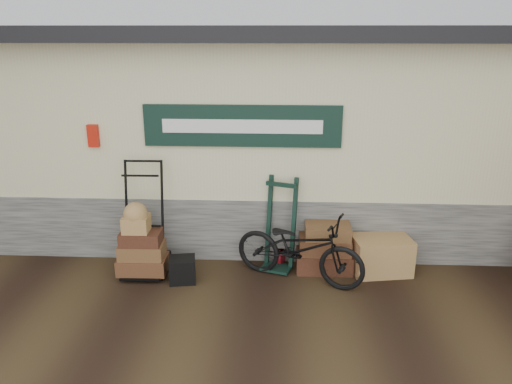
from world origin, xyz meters
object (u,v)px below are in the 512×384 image
suitcase_stack (325,247)px  green_barrow (280,224)px  porter_trolley (143,218)px  black_trunk (182,270)px  wicker_hamper (381,255)px  bicycle (299,244)px

suitcase_stack → green_barrow: bearing=176.4°
porter_trolley → black_trunk: bearing=-28.9°
wicker_hamper → suitcase_stack: bearing=176.6°
green_barrow → suitcase_stack: size_ratio=1.70×
green_barrow → bicycle: 0.46m
porter_trolley → green_barrow: (1.82, 0.19, -0.13)m
wicker_hamper → black_trunk: (-2.64, -0.40, -0.08)m
black_trunk → green_barrow: bearing=20.8°
suitcase_stack → black_trunk: suitcase_stack is taller
porter_trolley → green_barrow: size_ratio=1.21×
suitcase_stack → black_trunk: (-1.88, -0.44, -0.17)m
wicker_hamper → bicycle: size_ratio=0.43×
green_barrow → bicycle: bearing=-36.1°
porter_trolley → black_trunk: size_ratio=4.65×
green_barrow → wicker_hamper: 1.43m
suitcase_stack → black_trunk: size_ratio=2.27×
green_barrow → suitcase_stack: (0.61, -0.04, -0.31)m
porter_trolley → suitcase_stack: size_ratio=2.05×
wicker_hamper → bicycle: bearing=-166.0°
porter_trolley → green_barrow: 1.84m
wicker_hamper → porter_trolley: bearing=-178.1°
porter_trolley → green_barrow: porter_trolley is taller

